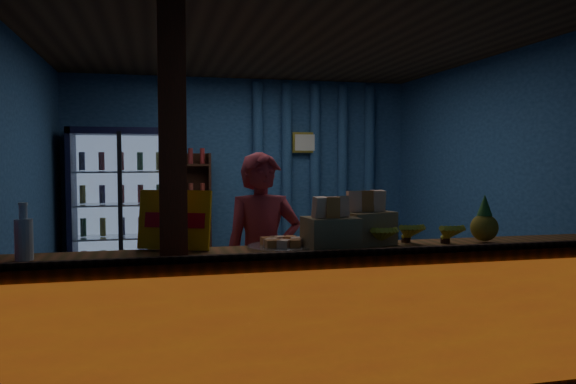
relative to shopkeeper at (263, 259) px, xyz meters
name	(u,v)px	position (x,y,z in m)	size (l,w,h in m)	color
ground	(277,315)	(0.39, 1.27, -0.79)	(4.60, 4.60, 0.00)	#515154
room_walls	(277,154)	(0.39, 1.27, 0.78)	(4.60, 4.60, 4.60)	navy
counter	(341,322)	(0.39, -0.64, -0.31)	(4.40, 0.57, 0.99)	brown
support_post	(173,197)	(-0.66, -0.63, 0.51)	(0.16, 0.16, 2.60)	maroon
beverage_cooler	(122,207)	(-1.16, 3.19, 0.15)	(1.20, 0.62, 1.90)	black
bottle_shelf	(191,215)	(-0.31, 3.33, 0.01)	(0.50, 0.28, 1.60)	#3E2013
curtain_folds	(315,175)	(1.39, 3.41, 0.51)	(1.74, 0.14, 2.50)	navy
framed_picture	(305,143)	(1.24, 3.37, 0.96)	(0.36, 0.04, 0.28)	gold
shopkeeper	(263,259)	(0.00, 0.00, 0.00)	(0.57, 0.38, 1.57)	maroon
green_chair	(348,259)	(1.60, 2.62, -0.52)	(0.57, 0.59, 0.53)	#56AD5B
side_table	(269,264)	(0.59, 2.68, -0.55)	(0.56, 0.44, 0.57)	#3E2013
yellow_sign	(175,220)	(-0.65, -0.41, 0.35)	(0.47, 0.28, 0.38)	#FFB70D
snack_box_left	(330,231)	(0.31, -0.65, 0.28)	(0.34, 0.29, 0.34)	#916B46
snack_box_centre	(365,225)	(0.61, -0.48, 0.29)	(0.41, 0.37, 0.36)	#916B46
pastry_tray	(281,245)	(0.01, -0.55, 0.19)	(0.43, 0.43, 0.07)	silver
banana_bunches	(395,234)	(0.80, -0.56, 0.24)	(0.94, 0.28, 0.15)	yellow
pineapple	(484,223)	(1.44, -0.60, 0.30)	(0.19, 0.19, 0.32)	olive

